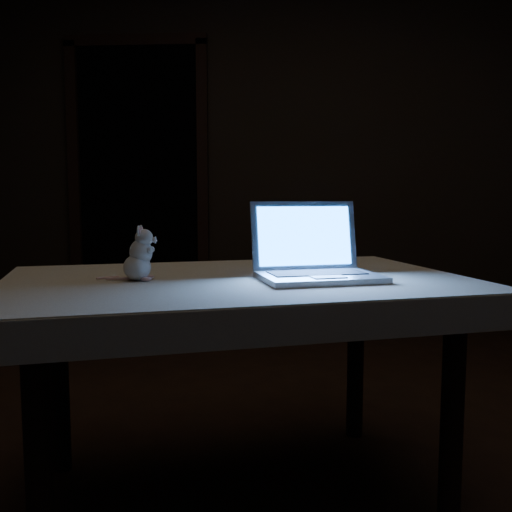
# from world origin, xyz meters

# --- Properties ---
(floor) EXTENTS (5.00, 5.00, 0.00)m
(floor) POSITION_xyz_m (0.00, 0.00, 0.00)
(floor) COLOR black
(floor) RESTS_ON ground
(back_wall) EXTENTS (4.50, 0.04, 2.60)m
(back_wall) POSITION_xyz_m (0.00, 2.50, 1.30)
(back_wall) COLOR black
(back_wall) RESTS_ON ground
(doorway) EXTENTS (1.06, 0.36, 2.13)m
(doorway) POSITION_xyz_m (-1.10, 2.50, 1.06)
(doorway) COLOR black
(doorway) RESTS_ON back_wall
(table) EXTENTS (1.49, 1.20, 0.69)m
(table) POSITION_xyz_m (-0.12, -0.05, 0.35)
(table) COLOR black
(table) RESTS_ON floor
(tablecloth) EXTENTS (1.67, 1.51, 0.09)m
(tablecloth) POSITION_xyz_m (-0.21, -0.09, 0.65)
(tablecloth) COLOR beige
(tablecloth) RESTS_ON table
(laptop) EXTENTS (0.42, 0.39, 0.24)m
(laptop) POSITION_xyz_m (0.13, -0.10, 0.82)
(laptop) COLOR #A7A7AC
(laptop) RESTS_ON tablecloth
(plush_mouse) EXTENTS (0.17, 0.17, 0.16)m
(plush_mouse) POSITION_xyz_m (-0.41, -0.13, 0.78)
(plush_mouse) COLOR silver
(plush_mouse) RESTS_ON tablecloth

